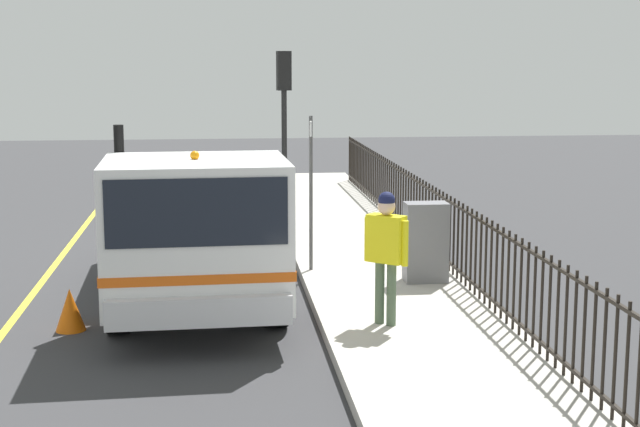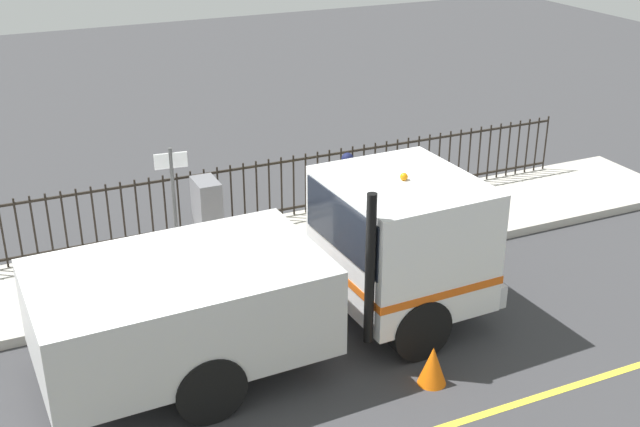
{
  "view_description": "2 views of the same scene",
  "coord_description": "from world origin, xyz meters",
  "px_view_note": "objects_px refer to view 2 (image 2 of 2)",
  "views": [
    {
      "loc": [
        0.49,
        -16.12,
        3.64
      ],
      "look_at": [
        1.87,
        -3.74,
        1.56
      ],
      "focal_mm": 52.64,
      "sensor_mm": 36.0,
      "label": 1
    },
    {
      "loc": [
        -9.29,
        1.66,
        6.7
      ],
      "look_at": [
        1.21,
        -3.15,
        1.57
      ],
      "focal_mm": 45.28,
      "sensor_mm": 36.0,
      "label": 2
    }
  ],
  "objects_px": {
    "worker_standing": "(347,189)",
    "work_truck": "(306,267)",
    "street_sign": "(175,207)",
    "utility_cabinet": "(207,212)",
    "traffic_cone": "(433,365)"
  },
  "relations": [
    {
      "from": "utility_cabinet",
      "to": "traffic_cone",
      "type": "xyz_separation_m",
      "value": [
        -5.22,
        -1.57,
        -0.5
      ]
    },
    {
      "from": "traffic_cone",
      "to": "utility_cabinet",
      "type": "bearing_deg",
      "value": 16.71
    },
    {
      "from": "worker_standing",
      "to": "work_truck",
      "type": "bearing_deg",
      "value": 3.61
    },
    {
      "from": "street_sign",
      "to": "work_truck",
      "type": "bearing_deg",
      "value": -142.97
    },
    {
      "from": "utility_cabinet",
      "to": "street_sign",
      "type": "xyz_separation_m",
      "value": [
        -1.7,
        1.0,
        0.95
      ]
    },
    {
      "from": "traffic_cone",
      "to": "street_sign",
      "type": "bearing_deg",
      "value": 36.13
    },
    {
      "from": "worker_standing",
      "to": "traffic_cone",
      "type": "distance_m",
      "value": 4.34
    },
    {
      "from": "work_truck",
      "to": "traffic_cone",
      "type": "distance_m",
      "value": 2.26
    },
    {
      "from": "utility_cabinet",
      "to": "worker_standing",
      "type": "bearing_deg",
      "value": -114.61
    },
    {
      "from": "work_truck",
      "to": "worker_standing",
      "type": "relative_size",
      "value": 3.81
    },
    {
      "from": "worker_standing",
      "to": "traffic_cone",
      "type": "bearing_deg",
      "value": 30.86
    },
    {
      "from": "traffic_cone",
      "to": "worker_standing",
      "type": "bearing_deg",
      "value": -10.02
    },
    {
      "from": "work_truck",
      "to": "utility_cabinet",
      "type": "height_order",
      "value": "work_truck"
    },
    {
      "from": "work_truck",
      "to": "utility_cabinet",
      "type": "distance_m",
      "value": 3.61
    },
    {
      "from": "street_sign",
      "to": "worker_standing",
      "type": "bearing_deg",
      "value": -78.98
    }
  ]
}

